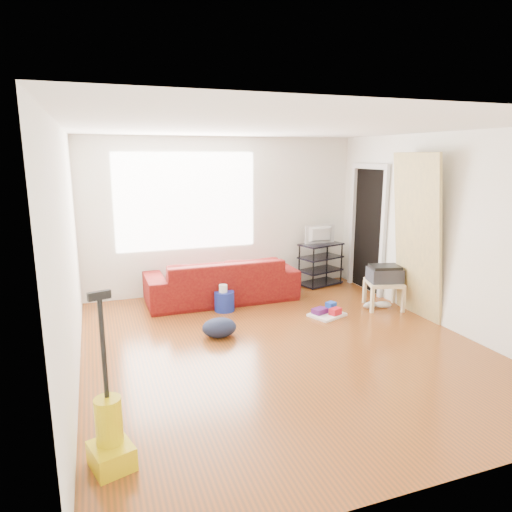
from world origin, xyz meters
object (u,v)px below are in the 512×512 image
object	(u,v)px
tv_stand	(320,264)
cleaning_tray	(327,312)
vacuum	(110,435)
sofa	(222,300)
side_table	(384,286)
backpack	(220,336)
bucket	(225,311)

from	to	relation	value
tv_stand	cleaning_tray	size ratio (longest dim) A/B	1.46
vacuum	sofa	bearing A→B (deg)	45.55
sofa	tv_stand	distance (m)	1.91
sofa	side_table	world-z (taller)	side_table
backpack	sofa	bearing A→B (deg)	75.66
side_table	backpack	bearing A→B (deg)	-174.35
side_table	vacuum	bearing A→B (deg)	-149.59
sofa	bucket	distance (m)	0.51
tv_stand	vacuum	size ratio (longest dim) A/B	0.62
sofa	side_table	size ratio (longest dim) A/B	3.68
side_table	cleaning_tray	distance (m)	0.99
backpack	bucket	bearing A→B (deg)	72.77
backpack	vacuum	world-z (taller)	vacuum
tv_stand	side_table	distance (m)	1.46
backpack	vacuum	xyz separation A→B (m)	(-1.38, -2.06, 0.24)
backpack	tv_stand	bearing A→B (deg)	38.84
side_table	vacuum	distance (m)	4.58
tv_stand	cleaning_tray	world-z (taller)	tv_stand
tv_stand	backpack	distance (m)	2.85
sofa	vacuum	world-z (taller)	vacuum
tv_stand	cleaning_tray	distance (m)	1.63
side_table	cleaning_tray	bearing A→B (deg)	-177.79
cleaning_tray	sofa	bearing A→B (deg)	135.34
tv_stand	backpack	world-z (taller)	tv_stand
sofa	tv_stand	size ratio (longest dim) A/B	2.83
side_table	bucket	bearing A→B (deg)	163.68
vacuum	cleaning_tray	bearing A→B (deg)	20.14
sofa	tv_stand	bearing A→B (deg)	-171.70
side_table	vacuum	xyz separation A→B (m)	(-3.95, -2.32, -0.10)
sofa	backpack	distance (m)	1.47
sofa	bucket	bearing A→B (deg)	78.81
bucket	vacuum	distance (m)	3.44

